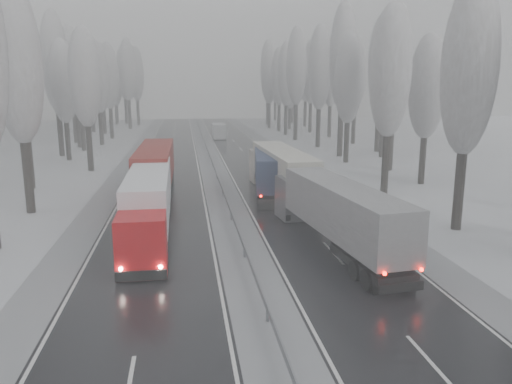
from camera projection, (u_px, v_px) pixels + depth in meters
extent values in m
plane|color=silver|center=(287.00, 376.00, 16.94)|extent=(260.00, 260.00, 0.00)
cube|color=black|center=(277.00, 190.00, 46.69)|extent=(7.50, 200.00, 0.03)
cube|color=black|center=(163.00, 193.00, 45.23)|extent=(7.50, 200.00, 0.03)
cube|color=#989B9F|center=(221.00, 192.00, 45.96)|extent=(3.00, 200.00, 0.04)
cube|color=#989B9F|center=(328.00, 188.00, 47.38)|extent=(2.40, 200.00, 0.04)
cube|color=#989B9F|center=(107.00, 195.00, 44.55)|extent=(2.40, 200.00, 0.04)
cube|color=slate|center=(221.00, 186.00, 45.84)|extent=(0.06, 200.00, 0.32)
cube|color=slate|center=(223.00, 193.00, 43.97)|extent=(0.12, 0.12, 0.60)
cube|color=slate|center=(206.00, 148.00, 74.93)|extent=(0.12, 0.12, 0.60)
cylinder|color=black|center=(459.00, 189.00, 33.60)|extent=(0.68, 0.68, 5.60)
ellipsoid|color=gray|center=(470.00, 67.00, 31.90)|extent=(3.60, 3.60, 11.45)
cylinder|color=black|center=(385.00, 163.00, 44.52)|extent=(0.68, 0.68, 5.62)
ellipsoid|color=gray|center=(390.00, 71.00, 42.82)|extent=(3.60, 3.60, 11.48)
cylinder|color=black|center=(422.00, 159.00, 49.22)|extent=(0.64, 0.64, 4.94)
ellipsoid|color=gray|center=(428.00, 86.00, 47.73)|extent=(3.60, 3.60, 10.09)
cylinder|color=black|center=(386.00, 152.00, 52.88)|extent=(0.66, 0.66, 5.32)
ellipsoid|color=gray|center=(390.00, 79.00, 51.27)|extent=(3.60, 3.60, 10.88)
cylinder|color=black|center=(391.00, 143.00, 56.96)|extent=(0.72, 0.72, 6.31)
ellipsoid|color=gray|center=(395.00, 61.00, 55.05)|extent=(3.60, 3.60, 12.90)
cylinder|color=black|center=(346.00, 141.00, 62.85)|extent=(0.67, 0.67, 5.38)
ellipsoid|color=gray|center=(349.00, 79.00, 61.23)|extent=(3.60, 3.60, 10.98)
cylinder|color=black|center=(382.00, 140.00, 67.68)|extent=(0.62, 0.62, 4.59)
ellipsoid|color=gray|center=(384.00, 91.00, 66.29)|extent=(3.60, 3.60, 9.39)
cylinder|color=black|center=(340.00, 131.00, 68.05)|extent=(0.76, 0.76, 6.95)
ellipsoid|color=gray|center=(343.00, 56.00, 65.95)|extent=(3.60, 3.60, 14.19)
cylinder|color=black|center=(377.00, 129.00, 72.92)|extent=(0.74, 0.74, 6.59)
ellipsoid|color=gray|center=(381.00, 63.00, 70.93)|extent=(3.60, 3.60, 13.46)
cylinder|color=black|center=(318.00, 127.00, 77.98)|extent=(0.72, 0.72, 6.37)
ellipsoid|color=gray|center=(320.00, 67.00, 76.06)|extent=(3.60, 3.60, 13.01)
cylinder|color=black|center=(354.00, 126.00, 82.89)|extent=(0.70, 0.70, 5.97)
ellipsoid|color=gray|center=(356.00, 73.00, 81.08)|extent=(3.60, 3.60, 12.20)
cylinder|color=black|center=(296.00, 121.00, 88.12)|extent=(0.74, 0.74, 6.65)
ellipsoid|color=gray|center=(296.00, 66.00, 86.11)|extent=(3.60, 3.60, 13.59)
cylinder|color=black|center=(329.00, 121.00, 93.06)|extent=(0.71, 0.71, 6.14)
ellipsoid|color=gray|center=(331.00, 72.00, 91.21)|extent=(3.60, 3.60, 12.54)
cylinder|color=black|center=(286.00, 119.00, 97.64)|extent=(0.71, 0.71, 6.05)
ellipsoid|color=gray|center=(286.00, 74.00, 95.81)|extent=(3.60, 3.60, 12.37)
cylinder|color=black|center=(310.00, 117.00, 102.31)|extent=(0.72, 0.72, 6.30)
ellipsoid|color=gray|center=(311.00, 72.00, 100.40)|extent=(3.60, 3.60, 12.87)
cylinder|color=black|center=(279.00, 117.00, 104.94)|extent=(0.70, 0.70, 5.88)
ellipsoid|color=gray|center=(279.00, 76.00, 103.16)|extent=(3.60, 3.60, 12.00)
cylinder|color=black|center=(290.00, 118.00, 109.35)|extent=(0.64, 0.64, 4.86)
ellipsoid|color=gray|center=(290.00, 86.00, 107.88)|extent=(3.60, 3.60, 9.92)
cylinder|color=black|center=(269.00, 115.00, 111.67)|extent=(0.70, 0.70, 5.98)
ellipsoid|color=gray|center=(269.00, 76.00, 109.87)|extent=(3.60, 3.60, 12.21)
cylinder|color=black|center=(305.00, 113.00, 116.80)|extent=(0.71, 0.71, 6.19)
ellipsoid|color=gray|center=(306.00, 74.00, 114.93)|extent=(3.60, 3.60, 12.64)
cylinder|color=black|center=(268.00, 111.00, 121.28)|extent=(0.75, 0.75, 6.86)
ellipsoid|color=gray|center=(268.00, 69.00, 119.21)|extent=(3.60, 3.60, 14.01)
cylinder|color=black|center=(292.00, 112.00, 126.26)|extent=(0.68, 0.68, 5.55)
ellipsoid|color=gray|center=(293.00, 80.00, 124.58)|extent=(3.60, 3.60, 11.33)
cylinder|color=black|center=(267.00, 110.00, 131.82)|extent=(0.71, 0.71, 6.09)
ellipsoid|color=gray|center=(268.00, 76.00, 129.98)|extent=(3.60, 3.60, 12.45)
cylinder|color=black|center=(275.00, 110.00, 136.15)|extent=(0.67, 0.67, 5.49)
ellipsoid|color=gray|center=(275.00, 81.00, 134.49)|extent=(3.60, 3.60, 11.21)
cylinder|color=black|center=(28.00, 175.00, 37.99)|extent=(0.69, 0.69, 5.83)
ellipsoid|color=gray|center=(17.00, 63.00, 36.23)|extent=(3.60, 3.60, 11.92)
cylinder|color=black|center=(30.00, 162.00, 47.03)|extent=(0.65, 0.65, 5.03)
ellipsoid|color=gray|center=(22.00, 84.00, 45.51)|extent=(3.60, 3.60, 10.28)
cylinder|color=black|center=(90.00, 147.00, 56.74)|extent=(0.67, 0.67, 5.44)
ellipsoid|color=gray|center=(85.00, 77.00, 55.09)|extent=(3.60, 3.60, 11.11)
cylinder|color=black|center=(27.00, 143.00, 59.48)|extent=(0.69, 0.69, 5.72)
ellipsoid|color=gray|center=(20.00, 73.00, 57.75)|extent=(3.60, 3.60, 11.69)
cylinder|color=black|center=(68.00, 140.00, 64.85)|extent=(0.66, 0.66, 5.23)
ellipsoid|color=gray|center=(63.00, 81.00, 63.27)|extent=(3.60, 3.60, 10.68)
cylinder|color=black|center=(60.00, 132.00, 68.33)|extent=(0.74, 0.74, 6.60)
ellipsoid|color=gray|center=(54.00, 61.00, 66.33)|extent=(3.60, 3.60, 13.49)
cylinder|color=black|center=(83.00, 133.00, 74.19)|extent=(0.65, 0.65, 5.16)
ellipsoid|color=gray|center=(79.00, 83.00, 72.63)|extent=(3.60, 3.60, 10.54)
cylinder|color=black|center=(79.00, 129.00, 77.80)|extent=(0.69, 0.69, 5.79)
ellipsoid|color=gray|center=(75.00, 74.00, 76.05)|extent=(3.60, 3.60, 11.84)
cylinder|color=black|center=(101.00, 128.00, 80.90)|extent=(0.68, 0.68, 5.64)
ellipsoid|color=gray|center=(98.00, 77.00, 79.20)|extent=(3.60, 3.60, 11.53)
cylinder|color=black|center=(75.00, 123.00, 84.00)|extent=(0.73, 0.73, 6.56)
ellipsoid|color=gray|center=(71.00, 66.00, 82.02)|extent=(3.60, 3.60, 13.40)
cylinder|color=black|center=(111.00, 123.00, 90.67)|extent=(0.69, 0.69, 5.79)
ellipsoid|color=gray|center=(108.00, 76.00, 88.92)|extent=(3.60, 3.60, 11.84)
cylinder|color=black|center=(88.00, 119.00, 93.79)|extent=(0.74, 0.74, 6.65)
ellipsoid|color=gray|center=(84.00, 67.00, 91.78)|extent=(3.60, 3.60, 13.58)
cylinder|color=black|center=(104.00, 121.00, 99.42)|extent=(0.65, 0.65, 5.12)
ellipsoid|color=gray|center=(102.00, 83.00, 97.88)|extent=(3.60, 3.60, 10.46)
cylinder|color=black|center=(93.00, 118.00, 102.82)|extent=(0.69, 0.69, 5.84)
ellipsoid|color=gray|center=(90.00, 76.00, 101.05)|extent=(3.60, 3.60, 11.92)
cylinder|color=black|center=(130.00, 114.00, 110.24)|extent=(0.74, 0.74, 6.67)
ellipsoid|color=gray|center=(127.00, 69.00, 108.22)|extent=(3.60, 3.60, 13.63)
cylinder|color=black|center=(90.00, 114.00, 112.88)|extent=(0.72, 0.72, 6.31)
ellipsoid|color=gray|center=(87.00, 73.00, 110.97)|extent=(3.60, 3.60, 12.88)
cylinder|color=black|center=(138.00, 112.00, 119.51)|extent=(0.72, 0.72, 6.29)
ellipsoid|color=gray|center=(136.00, 74.00, 117.60)|extent=(3.60, 3.60, 12.84)
cylinder|color=black|center=(116.00, 114.00, 122.75)|extent=(0.64, 0.64, 4.86)
ellipsoid|color=gray|center=(115.00, 86.00, 121.28)|extent=(3.60, 3.60, 9.92)
cylinder|color=black|center=(126.00, 110.00, 125.36)|extent=(0.74, 0.74, 6.63)
ellipsoid|color=gray|center=(124.00, 72.00, 123.35)|extent=(3.60, 3.60, 13.54)
cylinder|color=black|center=(117.00, 111.00, 128.93)|extent=(0.69, 0.69, 5.79)
ellipsoid|color=gray|center=(115.00, 78.00, 127.18)|extent=(3.60, 3.60, 11.82)
cube|color=#48484D|center=(296.00, 198.00, 36.26)|extent=(2.79, 2.88, 2.99)
cube|color=black|center=(291.00, 185.00, 37.29)|extent=(2.28, 0.38, 1.00)
cube|color=black|center=(290.00, 209.00, 37.78)|extent=(2.49, 0.46, 0.50)
cube|color=slate|center=(342.00, 209.00, 28.72)|extent=(4.13, 13.16, 2.79)
cube|color=black|center=(401.00, 287.00, 23.03)|extent=(2.29, 0.40, 0.45)
cube|color=black|center=(371.00, 262.00, 25.75)|extent=(2.85, 5.71, 0.45)
cube|color=black|center=(395.00, 287.00, 23.58)|extent=(2.28, 0.34, 0.60)
cylinder|color=black|center=(286.00, 216.00, 35.48)|extent=(0.47, 1.07, 1.04)
cylinder|color=black|center=(313.00, 214.00, 36.02)|extent=(0.47, 1.07, 1.04)
cylinder|color=black|center=(356.00, 271.00, 25.16)|extent=(0.47, 1.07, 1.04)
cylinder|color=black|center=(393.00, 267.00, 25.69)|extent=(0.47, 1.07, 1.04)
cylinder|color=black|center=(368.00, 280.00, 23.94)|extent=(0.47, 1.07, 1.04)
cylinder|color=black|center=(406.00, 276.00, 24.47)|extent=(0.47, 1.07, 1.04)
sphere|color=#FF0C05|center=(384.00, 273.00, 22.55)|extent=(0.20, 0.20, 0.20)
sphere|color=#FF0C05|center=(421.00, 269.00, 23.03)|extent=(0.20, 0.20, 0.20)
sphere|color=white|center=(278.00, 205.00, 37.48)|extent=(0.22, 0.22, 0.22)
sphere|color=white|center=(302.00, 203.00, 37.97)|extent=(0.22, 0.22, 0.22)
cube|color=#1C2147|center=(266.00, 164.00, 52.11)|extent=(2.70, 2.79, 2.89)
cube|color=black|center=(266.00, 156.00, 53.14)|extent=(2.21, 0.37, 0.96)
cube|color=black|center=(266.00, 172.00, 53.62)|extent=(2.41, 0.45, 0.48)
cube|color=#161D3E|center=(269.00, 166.00, 44.55)|extent=(4.01, 12.73, 2.70)
cube|color=black|center=(272.00, 205.00, 38.83)|extent=(2.21, 0.39, 0.43)
cube|color=black|center=(271.00, 194.00, 41.56)|extent=(2.77, 5.52, 0.43)
cube|color=black|center=(272.00, 206.00, 39.39)|extent=(2.20, 0.34, 0.58)
cylinder|color=black|center=(256.00, 175.00, 51.57)|extent=(0.46, 1.04, 1.00)
cylinder|color=black|center=(276.00, 175.00, 51.60)|extent=(0.46, 1.04, 1.00)
cylinder|color=black|center=(259.00, 198.00, 41.22)|extent=(0.46, 1.04, 1.00)
cylinder|color=black|center=(283.00, 198.00, 41.25)|extent=(0.46, 1.04, 1.00)
cylinder|color=black|center=(259.00, 202.00, 39.99)|extent=(0.46, 1.04, 1.00)
cylinder|color=black|center=(284.00, 201.00, 40.03)|extent=(0.46, 1.04, 1.00)
sphere|color=#FF0C05|center=(261.00, 195.00, 38.58)|extent=(0.19, 0.19, 0.19)
sphere|color=#FF0C05|center=(284.00, 195.00, 38.61)|extent=(0.19, 0.19, 0.19)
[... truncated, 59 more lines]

